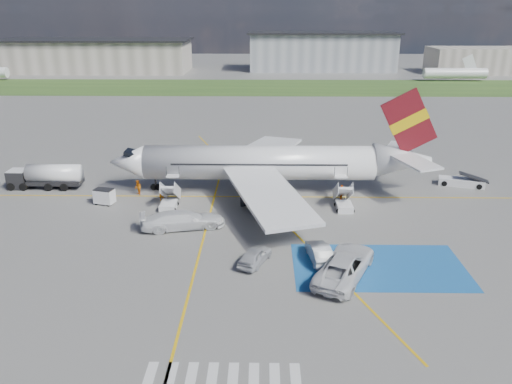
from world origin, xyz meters
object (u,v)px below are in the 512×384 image
airliner (272,163)px  van_white_a (345,261)px  car_silver_b (319,252)px  fuel_tanker (46,178)px  car_silver_a (255,256)px  van_white_b (183,217)px  gpu_cart (104,197)px  belt_loader (462,182)px

airliner → van_white_a: 20.32m
car_silver_b → fuel_tanker: bearing=-37.9°
car_silver_a → van_white_b: 9.90m
gpu_cart → van_white_b: size_ratio=0.39×
car_silver_b → van_white_a: bearing=117.2°
car_silver_b → van_white_b: 13.93m
car_silver_b → van_white_b: bearing=-34.8°
gpu_cart → belt_loader: size_ratio=0.41×
fuel_tanker → airliner: bearing=-0.7°
belt_loader → car_silver_b: bearing=-118.0°
belt_loader → van_white_b: van_white_b is taller
fuel_tanker → car_silver_a: 30.77m
belt_loader → gpu_cart: bearing=-154.0°
airliner → van_white_b: size_ratio=6.16×
airliner → van_white_a: size_ratio=5.59×
airliner → car_silver_a: size_ratio=8.90×
van_white_a → van_white_b: size_ratio=1.10×
gpu_cart → car_silver_a: (16.47, -13.17, -0.07)m
car_silver_a → gpu_cart: bearing=-14.7°
fuel_tanker → van_white_a: 37.74m
airliner → car_silver_a: airliner is taller
car_silver_b → gpu_cart: bearing=-37.6°
airliner → belt_loader: size_ratio=6.43×
van_white_b → car_silver_a: bearing=-147.6°
fuel_tanker → belt_loader: 49.21m
fuel_tanker → gpu_cart: (8.35, -5.02, -0.44)m
fuel_tanker → car_silver_b: 34.93m
car_silver_a → car_silver_b: size_ratio=0.92×
airliner → car_silver_a: bearing=-95.5°
airliner → fuel_tanker: 26.60m
airliner → car_silver_b: (3.70, -16.93, -2.65)m
belt_loader → car_silver_b: (-18.97, -19.07, 0.33)m
car_silver_a → van_white_b: van_white_b is taller
gpu_cart → car_silver_b: bearing=-14.2°
belt_loader → van_white_a: (-17.21, -21.60, 0.82)m
belt_loader → fuel_tanker: bearing=-161.3°
airliner → belt_loader: 22.97m
airliner → fuel_tanker: size_ratio=4.34×
car_silver_b → van_white_a: (1.76, -2.52, 0.49)m
gpu_cart → airliner: bearing=29.3°
airliner → van_white_b: 13.91m
car_silver_b → belt_loader: bearing=-142.7°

